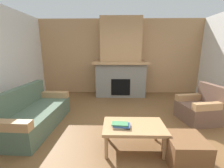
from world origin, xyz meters
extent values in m
plane|color=brown|center=(0.00, 0.00, 0.00)|extent=(9.00, 9.00, 0.00)
cube|color=tan|center=(0.00, 3.00, 1.35)|extent=(6.00, 0.12, 2.70)
cube|color=gray|center=(0.00, 2.59, 0.57)|extent=(1.70, 0.70, 1.15)
cube|color=black|center=(0.00, 2.26, 0.38)|extent=(0.64, 0.08, 0.56)
cube|color=tan|center=(0.00, 2.54, 1.19)|extent=(1.90, 0.82, 0.08)
cube|color=tan|center=(0.00, 2.69, 1.97)|extent=(1.40, 0.50, 1.47)
cube|color=#4C604C|center=(-1.87, 0.23, 0.20)|extent=(0.91, 1.83, 0.40)
cube|color=#4C604C|center=(-2.21, 0.24, 0.62)|extent=(0.23, 1.81, 0.45)
cube|color=tan|center=(-1.91, -0.59, 0.48)|extent=(0.85, 0.19, 0.15)
cube|color=tan|center=(-1.84, 1.04, 0.48)|extent=(0.85, 0.19, 0.15)
cube|color=brown|center=(1.74, 0.60, 0.20)|extent=(0.88, 0.88, 0.40)
cube|color=brown|center=(2.05, 0.65, 0.62)|extent=(0.27, 0.77, 0.45)
cube|color=tan|center=(1.69, 0.90, 0.48)|extent=(0.77, 0.27, 0.15)
cube|color=tan|center=(1.80, 0.29, 0.48)|extent=(0.77, 0.27, 0.15)
cube|color=tan|center=(0.12, -0.46, 0.41)|extent=(1.00, 0.60, 0.05)
cylinder|color=tan|center=(-0.32, -0.70, 0.19)|extent=(0.06, 0.06, 0.38)
cylinder|color=tan|center=(0.56, -0.70, 0.19)|extent=(0.06, 0.06, 0.38)
cylinder|color=tan|center=(-0.32, -0.22, 0.19)|extent=(0.06, 0.06, 0.38)
cylinder|color=tan|center=(0.56, -0.22, 0.19)|extent=(0.06, 0.06, 0.38)
cube|color=brown|center=(0.84, -0.76, 0.20)|extent=(0.52, 0.52, 0.40)
cube|color=beige|center=(-0.12, -0.52, 0.44)|extent=(0.19, 0.17, 0.02)
cube|color=#335699|center=(-0.08, -0.52, 0.46)|extent=(0.29, 0.21, 0.02)
cube|color=#3D7F4C|center=(-0.11, -0.52, 0.48)|extent=(0.27, 0.17, 0.02)
camera|label=1|loc=(-0.19, -2.68, 1.63)|focal=23.91mm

